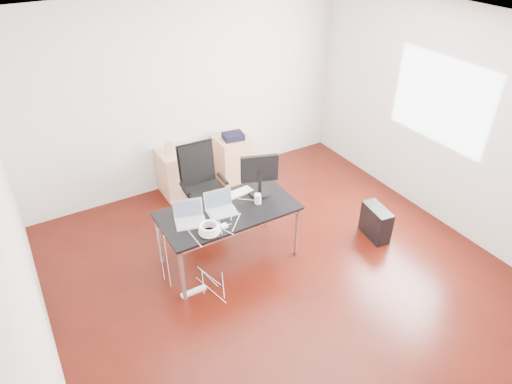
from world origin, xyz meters
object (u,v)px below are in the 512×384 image
desk (228,214)px  filing_cabinet_right (232,158)px  pc_tower (376,222)px  office_chair (202,181)px  filing_cabinet_left (178,173)px

desk → filing_cabinet_right: size_ratio=2.29×
filing_cabinet_right → pc_tower: (0.91, -2.26, -0.13)m
office_chair → desk: bearing=-92.0°
office_chair → filing_cabinet_right: size_ratio=1.54×
office_chair → filing_cabinet_right: office_chair is taller
desk → filing_cabinet_right: desk is taller
filing_cabinet_left → pc_tower: size_ratio=1.56×
office_chair → pc_tower: 2.34m
filing_cabinet_left → pc_tower: 2.90m
filing_cabinet_right → pc_tower: size_ratio=1.56×
pc_tower → filing_cabinet_right: bearing=120.4°
desk → filing_cabinet_left: 1.72m
office_chair → pc_tower: office_chair is taller
filing_cabinet_left → filing_cabinet_right: 0.90m
filing_cabinet_right → desk: bearing=-119.0°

